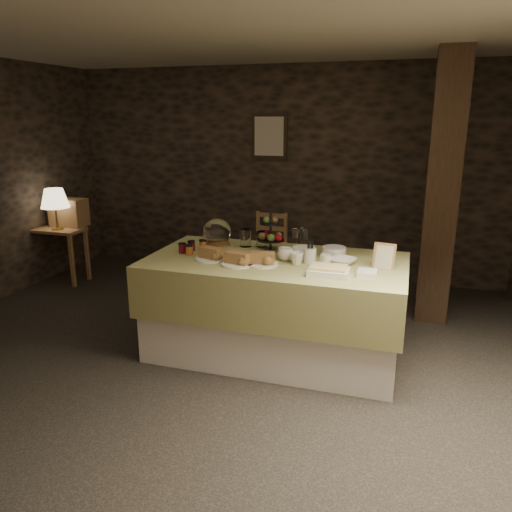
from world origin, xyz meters
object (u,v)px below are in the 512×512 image
(buffet_table, at_px, (275,300))
(chair, at_px, (268,254))
(console_table, at_px, (58,239))
(table_lamp, at_px, (55,199))
(fruit_stand, at_px, (271,235))
(timber_column, at_px, (442,191))
(wine_rack, at_px, (69,212))

(buffet_table, relative_size, chair, 3.09)
(buffet_table, distance_m, chair, 1.78)
(console_table, distance_m, chair, 2.58)
(buffet_table, relative_size, table_lamp, 4.30)
(buffet_table, bearing_deg, console_table, 160.26)
(fruit_stand, bearing_deg, timber_column, 32.92)
(wine_rack, bearing_deg, console_table, -105.52)
(chair, distance_m, fruit_stand, 1.58)
(console_table, xyz_separation_m, wine_rack, (0.05, 0.18, 0.30))
(buffet_table, bearing_deg, wine_rack, 156.98)
(console_table, distance_m, fruit_stand, 3.07)
(timber_column, bearing_deg, chair, 165.63)
(table_lamp, distance_m, wine_rack, 0.31)
(wine_rack, bearing_deg, table_lamp, -90.00)
(table_lamp, distance_m, fruit_stand, 2.98)
(console_table, xyz_separation_m, chair, (2.50, 0.59, -0.15))
(table_lamp, bearing_deg, wine_rack, 90.00)
(fruit_stand, bearing_deg, wine_rack, 160.98)
(console_table, xyz_separation_m, table_lamp, (0.05, -0.05, 0.51))
(table_lamp, bearing_deg, fruit_stand, -14.83)
(buffet_table, height_order, chair, chair)
(timber_column, distance_m, fruit_stand, 1.74)
(buffet_table, distance_m, timber_column, 1.96)
(chair, xyz_separation_m, fruit_stand, (0.43, -1.41, 0.58))
(timber_column, relative_size, fruit_stand, 7.78)
(timber_column, bearing_deg, console_table, -178.48)
(buffet_table, xyz_separation_m, wine_rack, (-3.00, 1.27, 0.36))
(buffet_table, distance_m, fruit_stand, 0.58)
(buffet_table, relative_size, fruit_stand, 6.39)
(buffet_table, height_order, table_lamp, table_lamp)
(buffet_table, distance_m, console_table, 3.24)
(console_table, relative_size, timber_column, 0.26)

